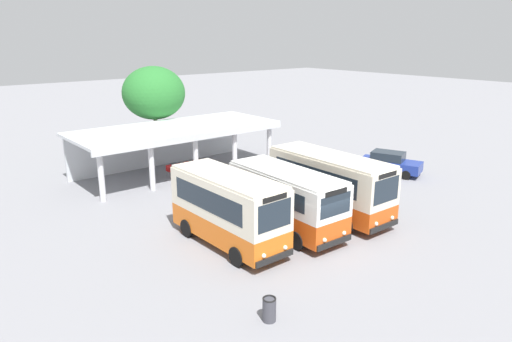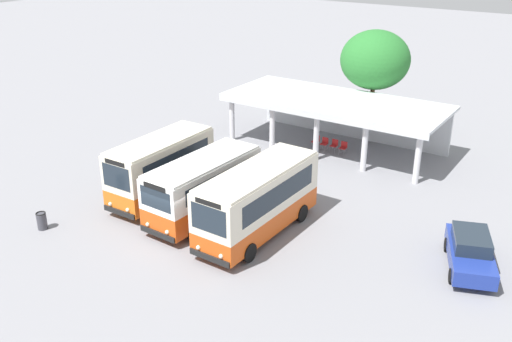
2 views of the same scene
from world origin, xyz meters
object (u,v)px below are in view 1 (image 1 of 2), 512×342
Objects in this scene: waiting_chair_second_from_end at (179,168)px; waiting_chair_fourth_seat at (196,165)px; city_bus_nearest_orange at (228,207)px; city_bus_middle_cream at (329,182)px; litter_bin_apron at (269,309)px; waiting_chair_end_by_column at (170,170)px; city_bus_second_in_row at (286,198)px; parked_car_flank at (390,163)px; waiting_chair_middle_seat at (187,166)px.

waiting_chair_second_from_end is 1.40m from waiting_chair_fourth_seat.
city_bus_nearest_orange is 0.87× the size of city_bus_middle_cream.
waiting_chair_fourth_seat is at bearing 65.30° from litter_bin_apron.
city_bus_middle_cream is 12.53m from waiting_chair_end_by_column.
waiting_chair_end_by_column is at bearing 89.76° from city_bus_second_in_row.
city_bus_second_in_row is 12.15m from waiting_chair_end_by_column.
parked_car_flank reaches higher than waiting_chair_end_by_column.
city_bus_middle_cream is 12.29m from waiting_chair_second_from_end.
city_bus_middle_cream is 9.81m from parked_car_flank.
parked_car_flank is at bearing -41.48° from waiting_chair_fourth_seat.
city_bus_middle_cream is 12.06m from waiting_chair_fourth_seat.
waiting_chair_end_by_column is at bearing 143.32° from parked_car_flank.
city_bus_second_in_row is at bearing -96.87° from waiting_chair_middle_seat.
waiting_chair_middle_seat is 19.04m from litter_bin_apron.
litter_bin_apron is at bearing -110.79° from waiting_chair_second_from_end.
city_bus_second_in_row reaches higher than waiting_chair_second_from_end.
city_bus_nearest_orange is 16.16m from parked_car_flank.
waiting_chair_middle_seat is at bearing 98.71° from city_bus_middle_cream.
city_bus_nearest_orange is at bearing -172.10° from parked_car_flank.
waiting_chair_end_by_column is 1.00× the size of waiting_chair_fourth_seat.
city_bus_middle_cream is at bearing 1.00° from city_bus_second_in_row.
city_bus_second_in_row is 8.07× the size of waiting_chair_end_by_column.
waiting_chair_second_from_end is at bearing 69.21° from litter_bin_apron.
waiting_chair_fourth_seat is at bearing 64.74° from city_bus_nearest_orange.
waiting_chair_second_from_end is 0.70m from waiting_chair_middle_seat.
waiting_chair_end_by_column is (3.34, 11.63, -1.38)m from city_bus_nearest_orange.
city_bus_middle_cream reaches higher than litter_bin_apron.
waiting_chair_middle_seat is 0.96× the size of litter_bin_apron.
waiting_chair_middle_seat is at bearing 3.83° from waiting_chair_second_from_end.
city_bus_middle_cream reaches higher than waiting_chair_fourth_seat.
litter_bin_apron is (-18.59, -8.19, -0.37)m from parked_car_flank.
waiting_chair_fourth_seat is (5.44, 11.53, -1.38)m from city_bus_nearest_orange.
waiting_chair_fourth_seat is at bearing 138.52° from parked_car_flank.
waiting_chair_second_from_end is 1.00× the size of waiting_chair_middle_seat.
city_bus_second_in_row is (3.29, -0.46, -0.14)m from city_bus_nearest_orange.
waiting_chair_middle_seat is at bearing 140.16° from parked_car_flank.
waiting_chair_end_by_column is (0.05, 12.09, -1.24)m from city_bus_second_in_row.
litter_bin_apron is (-5.95, -17.60, -0.07)m from waiting_chair_end_by_column.
parked_car_flank is 15.76m from waiting_chair_end_by_column.
waiting_chair_end_by_column is 1.00× the size of waiting_chair_middle_seat.
parked_car_flank is at bearing 23.78° from litter_bin_apron.
waiting_chair_end_by_column is at bearing 178.50° from waiting_chair_middle_seat.
waiting_chair_end_by_column and waiting_chair_middle_seat have the same top height.
city_bus_nearest_orange is 7.76× the size of waiting_chair_fourth_seat.
waiting_chair_middle_seat is at bearing 83.13° from city_bus_second_in_row.
city_bus_nearest_orange is at bearing 176.50° from city_bus_middle_cream.
waiting_chair_second_from_end is 0.96× the size of litter_bin_apron.
litter_bin_apron is (-9.19, -5.57, -1.43)m from city_bus_middle_cream.
litter_bin_apron is at bearing -108.68° from waiting_chair_end_by_column.
city_bus_second_in_row reaches higher than waiting_chair_fourth_seat.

